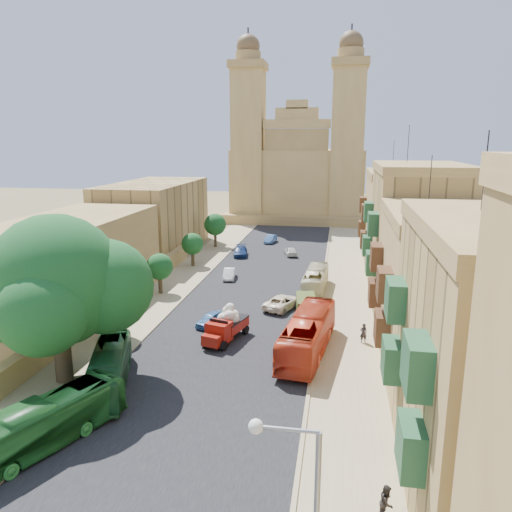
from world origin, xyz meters
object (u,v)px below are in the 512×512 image
(bus_cream_east, at_px, (315,280))
(pedestrian_b, at_px, (387,502))
(street_tree_a, at_px, (108,295))
(car_cream, at_px, (282,302))
(ficus_tree, at_px, (58,285))
(car_blue_b, at_px, (270,239))
(street_tree_d, at_px, (215,225))
(street_tree_c, at_px, (192,244))
(bus_green_north, at_px, (109,369))
(red_truck, at_px, (226,325))
(car_blue_a, at_px, (211,319))
(pedestrian_c, at_px, (327,324))
(church, at_px, (299,172))
(car_white_a, at_px, (229,274))
(pedestrian_a, at_px, (363,333))
(bus_green_south, at_px, (43,424))
(car_white_b, at_px, (291,251))
(street_tree_b, at_px, (160,267))
(car_dkblue, at_px, (241,251))
(olive_pickup, at_px, (306,306))
(bus_red_east, at_px, (308,334))

(bus_cream_east, xyz_separation_m, pedestrian_b, (4.75, -33.00, -0.42))
(street_tree_a, relative_size, car_cream, 1.11)
(ficus_tree, height_order, car_blue_b, ficus_tree)
(street_tree_d, xyz_separation_m, car_blue_b, (7.87, 4.47, -2.81))
(street_tree_c, xyz_separation_m, bus_green_north, (3.95, -32.39, -1.61))
(street_tree_a, xyz_separation_m, red_truck, (9.76, 0.61, -2.27))
(street_tree_c, bearing_deg, ficus_tree, -88.92)
(street_tree_d, xyz_separation_m, bus_green_north, (3.95, -44.39, -2.15))
(car_blue_a, height_order, pedestrian_c, pedestrian_c)
(bus_green_north, height_order, bus_cream_east, bus_green_north)
(church, distance_m, street_tree_a, 67.62)
(bus_green_north, bearing_deg, car_white_a, 66.97)
(car_blue_a, distance_m, pedestrian_a, 13.21)
(bus_green_north, height_order, pedestrian_b, bus_green_north)
(pedestrian_a, xyz_separation_m, pedestrian_b, (0.20, -19.46, 0.00))
(bus_green_south, height_order, bus_cream_east, bus_green_south)
(bus_cream_east, xyz_separation_m, pedestrian_c, (1.59, -11.86, -0.45))
(car_white_a, height_order, car_white_b, car_white_b)
(street_tree_b, height_order, car_cream, street_tree_b)
(car_dkblue, distance_m, car_white_b, 7.10)
(bus_cream_east, distance_m, car_white_b, 17.04)
(red_truck, distance_m, car_cream, 9.32)
(street_tree_a, xyz_separation_m, street_tree_c, (0.00, 24.00, -0.69))
(street_tree_b, height_order, pedestrian_c, street_tree_b)
(church, height_order, red_truck, church)
(car_blue_b, bearing_deg, bus_cream_east, -64.64)
(bus_green_north, xyz_separation_m, car_white_a, (2.04, 27.17, -0.69))
(street_tree_a, xyz_separation_m, car_dkblue, (5.00, 30.56, -2.91))
(church, bearing_deg, bus_green_south, -94.55)
(church, bearing_deg, ficus_tree, -97.18)
(street_tree_d, bearing_deg, street_tree_a, -90.00)
(car_cream, height_order, pedestrian_a, pedestrian_a)
(bus_green_south, bearing_deg, pedestrian_c, 76.89)
(street_tree_d, bearing_deg, ficus_tree, -89.22)
(ficus_tree, xyz_separation_m, pedestrian_c, (17.23, 11.63, -5.97))
(olive_pickup, height_order, bus_green_south, bus_green_south)
(car_cream, relative_size, car_white_b, 1.32)
(street_tree_a, height_order, pedestrian_c, street_tree_a)
(car_dkblue, relative_size, car_white_b, 1.24)
(car_cream, xyz_separation_m, pedestrian_a, (7.40, -7.20, 0.15))
(ficus_tree, relative_size, pedestrian_c, 7.30)
(bus_green_north, xyz_separation_m, bus_cream_east, (12.29, 23.90, -0.04))
(car_blue_a, xyz_separation_m, pedestrian_c, (10.14, -0.04, 0.20))
(car_blue_b, bearing_deg, bus_green_south, -87.69)
(bus_red_east, relative_size, car_dkblue, 2.46)
(olive_pickup, height_order, car_white_b, olive_pickup)
(church, height_order, olive_pickup, church)
(car_blue_a, bearing_deg, olive_pickup, 47.13)
(church, relative_size, car_white_b, 9.97)
(pedestrian_c, bearing_deg, bus_green_north, -50.62)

